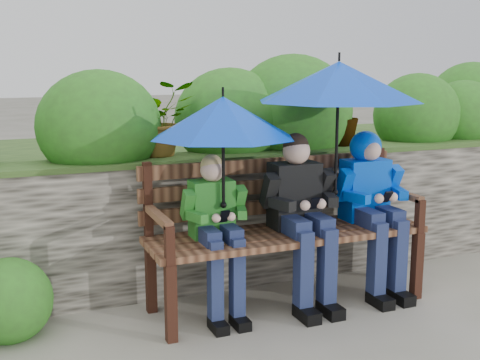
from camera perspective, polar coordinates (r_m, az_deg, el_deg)
name	(u,v)px	position (r m, az deg, el deg)	size (l,w,h in m)	color
ground	(246,320)	(4.19, 0.54, -13.09)	(60.00, 60.00, 0.00)	slate
garden_backdrop	(174,184)	(5.42, -6.24, -0.36)	(8.00, 2.88, 1.84)	#322F28
park_bench	(283,221)	(4.34, 4.06, -3.87)	(2.01, 0.59, 1.06)	black
boy_left	(217,225)	(4.04, -2.24, -4.26)	(0.43, 0.50, 1.12)	#21661F
boy_middle	(301,209)	(4.27, 5.81, -2.79)	(0.52, 0.60, 1.23)	black
boy_right	(372,196)	(4.58, 12.37, -1.54)	(0.51, 0.62, 1.22)	blue
umbrella_left	(223,117)	(3.91, -1.62, 5.95)	(0.97, 0.97, 0.80)	#053CCE
umbrella_right	(339,82)	(4.27, 9.32, 9.18)	(1.16, 1.16, 1.00)	#053CCE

